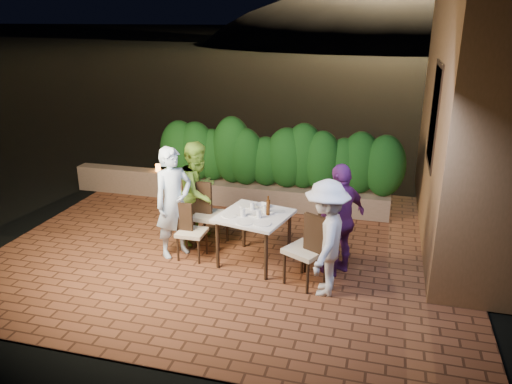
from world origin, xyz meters
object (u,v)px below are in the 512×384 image
at_px(chair_left_back, 211,214).
at_px(diner_purple, 340,220).
at_px(bowl, 263,206).
at_px(diner_green, 198,192).
at_px(beer_bottle, 268,206).
at_px(dining_table, 254,239).
at_px(diner_blue, 174,202).
at_px(chair_right_back, 318,239).
at_px(diner_white, 326,238).
at_px(chair_right_front, 306,249).
at_px(chair_left_front, 192,231).
at_px(parapet_lamp, 158,168).

bearing_deg(chair_left_back, diner_purple, -8.40).
distance_m(bowl, diner_green, 1.12).
bearing_deg(diner_green, beer_bottle, -100.12).
distance_m(dining_table, diner_green, 1.25).
bearing_deg(dining_table, diner_blue, -177.90).
distance_m(chair_right_back, diner_purple, 0.45).
bearing_deg(diner_white, chair_right_front, -118.21).
bearing_deg(bowl, beer_bottle, -61.35).
height_order(chair_left_front, parapet_lamp, chair_left_front).
bearing_deg(chair_left_back, beer_bottle, -18.12).
relative_size(chair_left_back, diner_purple, 0.65).
xyz_separation_m(beer_bottle, chair_right_front, (0.61, -0.43, -0.38)).
bearing_deg(chair_right_front, diner_white, 178.48).
xyz_separation_m(diner_blue, parapet_lamp, (-1.39, 2.34, -0.26)).
distance_m(diner_blue, diner_white, 2.35).
relative_size(beer_bottle, parapet_lamp, 2.01).
relative_size(beer_bottle, chair_left_front, 0.33).
xyz_separation_m(dining_table, bowl, (0.05, 0.30, 0.40)).
distance_m(chair_right_front, chair_right_back, 0.50).
xyz_separation_m(chair_left_front, parapet_lamp, (-1.67, 2.38, 0.14)).
xyz_separation_m(chair_left_back, diner_purple, (2.01, -0.38, 0.28)).
relative_size(dining_table, beer_bottle, 3.28).
height_order(chair_right_front, diner_green, diner_green).
relative_size(chair_left_front, diner_purple, 0.54).
distance_m(chair_left_front, diner_blue, 0.49).
relative_size(chair_right_back, parapet_lamp, 6.40).
relative_size(beer_bottle, diner_white, 0.19).
bearing_deg(chair_right_back, parapet_lamp, -41.25).
height_order(chair_right_front, diner_white, diner_white).
height_order(chair_left_back, parapet_lamp, chair_left_back).
bearing_deg(diner_white, diner_green, -116.13).
xyz_separation_m(beer_bottle, diner_blue, (-1.40, -0.08, -0.06)).
xyz_separation_m(chair_left_front, chair_right_back, (1.83, 0.17, 0.02)).
distance_m(diner_green, diner_purple, 2.31).
bearing_deg(parapet_lamp, diner_green, -48.70).
distance_m(beer_bottle, chair_right_back, 0.84).
height_order(bowl, chair_right_back, chair_right_back).
distance_m(chair_left_back, diner_green, 0.40).
xyz_separation_m(diner_blue, diner_purple, (2.41, 0.07, -0.04)).
height_order(diner_blue, parapet_lamp, diner_blue).
height_order(chair_right_back, diner_blue, diner_blue).
bearing_deg(chair_left_front, diner_purple, 3.02).
bearing_deg(chair_left_front, chair_right_front, -10.22).
bearing_deg(chair_right_back, beer_bottle, -4.75).
distance_m(chair_right_back, diner_white, 0.73).
bearing_deg(diner_purple, diner_green, -68.02).
bearing_deg(diner_blue, dining_table, -52.40).
relative_size(bowl, diner_white, 0.12).
height_order(bowl, parapet_lamp, bowl).
relative_size(chair_right_front, chair_right_back, 1.13).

